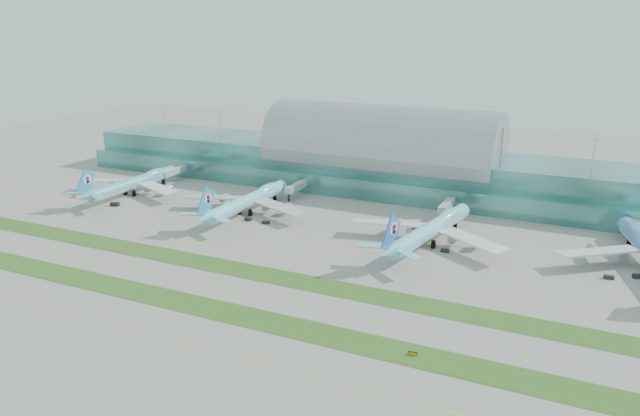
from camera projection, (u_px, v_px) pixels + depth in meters
The scene contains 20 objects.
ground at pixel (252, 275), 215.02m from camera, with size 700.00×700.00×0.00m, color gray.
terminal at pixel (381, 161), 322.14m from camera, with size 340.00×69.10×36.00m.
grass_strip_near at pixel (204, 307), 190.82m from camera, with size 420.00×12.00×0.08m, color #2D591E.
grass_strip_far at pixel (255, 272), 216.73m from camera, with size 420.00×12.00×0.08m, color #2D591E.
taxiline_a at pixel (161, 336), 173.55m from camera, with size 420.00×0.35×0.01m, color yellow.
taxiline_b at pixel (229, 290), 202.92m from camera, with size 420.00×0.35×0.01m, color yellow.
taxiline_c at pixel (277, 257), 230.56m from camera, with size 420.00×0.35×0.01m, color yellow.
taxiline_d at pixel (304, 239), 249.57m from camera, with size 420.00×0.35×0.01m, color yellow.
airliner_a at pixel (135, 182), 313.49m from camera, with size 62.23×70.53×19.44m.
airliner_b at pixel (249, 199), 282.66m from camera, with size 63.47×71.95×19.82m.
airliner_c at pixel (432, 228), 243.28m from camera, with size 64.79×74.33×20.54m.
gse_a at pixel (75, 196), 308.67m from camera, with size 2.88×1.41×1.39m, color gold.
gse_b at pixel (115, 204), 294.02m from camera, with size 4.04×2.04×1.75m, color black.
gse_c at pixel (248, 219), 272.67m from camera, with size 3.13×1.62×1.39m, color black.
gse_d at pixel (266, 222), 268.56m from camera, with size 3.17×1.76×1.21m, color black.
gse_e at pixel (403, 247), 239.13m from camera, with size 2.84×1.53×1.45m, color orange.
gse_f at pixel (445, 251), 235.53m from camera, with size 3.18×1.54×1.35m, color black.
gse_g at pixel (609, 277), 211.46m from camera, with size 3.42×1.55×1.21m, color black.
gse_h at pixel (638, 276), 211.83m from camera, with size 3.48×1.74×1.46m, color black.
taxiway_sign_east at pixel (413, 354), 163.18m from camera, with size 2.48×0.74×1.05m.
Camera 1 is at (107.02, -169.53, 84.42)m, focal length 35.00 mm.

